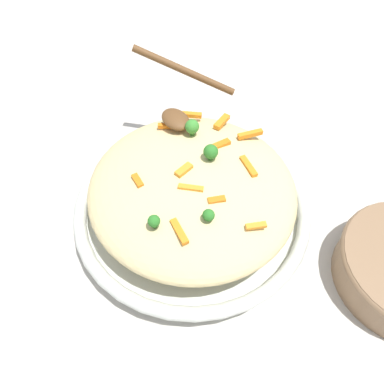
{
  "coord_description": "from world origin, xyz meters",
  "views": [
    {
      "loc": [
        0.28,
        -0.2,
        0.51
      ],
      "look_at": [
        0.0,
        0.0,
        0.07
      ],
      "focal_mm": 34.08,
      "sensor_mm": 36.0,
      "label": 1
    }
  ],
  "objects": [
    {
      "name": "pasta_mound",
      "position": [
        0.0,
        0.0,
        0.08
      ],
      "size": [
        0.32,
        0.32,
        0.07
      ],
      "primitive_type": "ellipsoid",
      "color": "#DBC689",
      "rests_on": "serving_bowl"
    },
    {
      "name": "broccoli_floret_1",
      "position": [
        -0.07,
        0.05,
        0.12
      ],
      "size": [
        0.02,
        0.02,
        0.03
      ],
      "color": "#377928",
      "rests_on": "pasta_mound"
    },
    {
      "name": "broccoli_floret_0",
      "position": [
        0.04,
        -0.09,
        0.12
      ],
      "size": [
        0.02,
        0.02,
        0.02
      ],
      "color": "#296820",
      "rests_on": "pasta_mound"
    },
    {
      "name": "carrot_piece_10",
      "position": [
        0.04,
        0.08,
        0.11
      ],
      "size": [
        0.04,
        0.02,
        0.01
      ],
      "primitive_type": "cube",
      "rotation": [
        0.0,
        0.0,
        2.92
      ],
      "color": "orange",
      "rests_on": "pasta_mound"
    },
    {
      "name": "carrot_piece_3",
      "position": [
        -0.02,
        0.07,
        0.11
      ],
      "size": [
        0.01,
        0.04,
        0.01
      ],
      "primitive_type": "cube",
      "rotation": [
        0.0,
        0.0,
        1.48
      ],
      "color": "orange",
      "rests_on": "pasta_mound"
    },
    {
      "name": "carrot_piece_11",
      "position": [
        0.02,
        -0.02,
        0.11
      ],
      "size": [
        0.03,
        0.03,
        0.01
      ],
      "primitive_type": "cube",
      "rotation": [
        0.0,
        0.0,
        3.93
      ],
      "color": "orange",
      "rests_on": "pasta_mound"
    },
    {
      "name": "ground_plane",
      "position": [
        0.0,
        0.0,
        0.0
      ],
      "size": [
        2.4,
        2.4,
        0.0
      ],
      "primitive_type": "plane",
      "color": "beige"
    },
    {
      "name": "broccoli_floret_3",
      "position": [
        0.08,
        -0.03,
        0.12
      ],
      "size": [
        0.02,
        0.02,
        0.02
      ],
      "color": "#296820",
      "rests_on": "pasta_mound"
    },
    {
      "name": "serving_bowl",
      "position": [
        0.0,
        0.0,
        0.03
      ],
      "size": [
        0.38,
        0.38,
        0.05
      ],
      "color": "silver",
      "rests_on": "ground_plane"
    },
    {
      "name": "broccoli_floret_2",
      "position": [
        -0.01,
        0.04,
        0.13
      ],
      "size": [
        0.02,
        0.02,
        0.03
      ],
      "color": "#296820",
      "rests_on": "pasta_mound"
    },
    {
      "name": "carrot_piece_4",
      "position": [
        0.07,
        -0.07,
        0.11
      ],
      "size": [
        0.04,
        0.02,
        0.01
      ],
      "primitive_type": "cube",
      "rotation": [
        0.0,
        0.0,
        2.99
      ],
      "color": "orange",
      "rests_on": "pasta_mound"
    },
    {
      "name": "carrot_piece_8",
      "position": [
        0.12,
        0.02,
        0.11
      ],
      "size": [
        0.02,
        0.03,
        0.01
      ],
      "primitive_type": "cube",
      "rotation": [
        0.0,
        0.0,
        4.27
      ],
      "color": "orange",
      "rests_on": "pasta_mound"
    },
    {
      "name": "carrot_piece_9",
      "position": [
        -0.07,
        0.11,
        0.11
      ],
      "size": [
        0.02,
        0.04,
        0.01
      ],
      "primitive_type": "cube",
      "rotation": [
        0.0,
        0.0,
        1.93
      ],
      "color": "orange",
      "rests_on": "pasta_mound"
    },
    {
      "name": "serving_spoon",
      "position": [
        -0.13,
        0.06,
        0.13
      ],
      "size": [
        0.16,
        0.15,
        0.08
      ],
      "color": "brown",
      "rests_on": "pasta_mound"
    },
    {
      "name": "carrot_piece_1",
      "position": [
        -0.04,
        -0.07,
        0.11
      ],
      "size": [
        0.03,
        0.01,
        0.01
      ],
      "primitive_type": "cube",
      "rotation": [
        0.0,
        0.0,
        3.04
      ],
      "color": "orange",
      "rests_on": "pasta_mound"
    },
    {
      "name": "carrot_piece_2",
      "position": [
        0.06,
        -0.0,
        0.11
      ],
      "size": [
        0.02,
        0.03,
        0.01
      ],
      "primitive_type": "cube",
      "rotation": [
        0.0,
        0.0,
        4.3
      ],
      "color": "orange",
      "rests_on": "pasta_mound"
    },
    {
      "name": "carrot_piece_7",
      "position": [
        -0.01,
        -0.01,
        0.12
      ],
      "size": [
        0.02,
        0.03,
        0.01
      ],
      "primitive_type": "cube",
      "rotation": [
        0.0,
        0.0,
        1.77
      ],
      "color": "orange",
      "rests_on": "pasta_mound"
    },
    {
      "name": "carrot_piece_5",
      "position": [
        -0.02,
        0.13,
        0.11
      ],
      "size": [
        0.02,
        0.04,
        0.01
      ],
      "primitive_type": "cube",
      "rotation": [
        0.0,
        0.0,
        4.42
      ],
      "color": "orange",
      "rests_on": "pasta_mound"
    },
    {
      "name": "carrot_piece_6",
      "position": [
        -0.11,
        0.03,
        0.11
      ],
      "size": [
        0.03,
        0.04,
        0.01
      ],
      "primitive_type": "cube",
      "rotation": [
        0.0,
        0.0,
        0.92
      ],
      "color": "orange",
      "rests_on": "pasta_mound"
    },
    {
      "name": "carrot_piece_0",
      "position": [
        -0.11,
        0.08,
        0.11
      ],
      "size": [
        0.03,
        0.03,
        0.01
      ],
      "primitive_type": "cube",
      "rotation": [
        0.0,
        0.0,
        3.98
      ],
      "color": "orange",
      "rests_on": "pasta_mound"
    }
  ]
}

